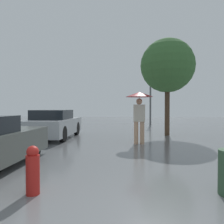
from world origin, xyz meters
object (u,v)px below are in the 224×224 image
(tree, at_px, (167,66))
(parked_car_farthest, at_px, (54,125))
(pedestrian, at_px, (139,104))
(fire_hydrant, at_px, (33,170))
(street_lamp, at_px, (150,91))

(tree, bearing_deg, parked_car_farthest, -166.25)
(parked_car_farthest, bearing_deg, pedestrian, -20.31)
(pedestrian, distance_m, parked_car_farthest, 4.18)
(tree, bearing_deg, pedestrian, -119.30)
(parked_car_farthest, xyz_separation_m, fire_hydrant, (1.88, -6.40, -0.22))
(parked_car_farthest, height_order, tree, tree)
(pedestrian, height_order, parked_car_farthest, pedestrian)
(parked_car_farthest, bearing_deg, street_lamp, 56.59)
(pedestrian, xyz_separation_m, street_lamp, (1.37, 9.29, 1.16))
(pedestrian, xyz_separation_m, tree, (1.53, 2.73, 1.93))
(tree, distance_m, fire_hydrant, 9.00)
(pedestrian, height_order, fire_hydrant, pedestrian)
(street_lamp, relative_size, fire_hydrant, 5.39)
(street_lamp, bearing_deg, tree, -88.59)
(pedestrian, bearing_deg, street_lamp, 81.62)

